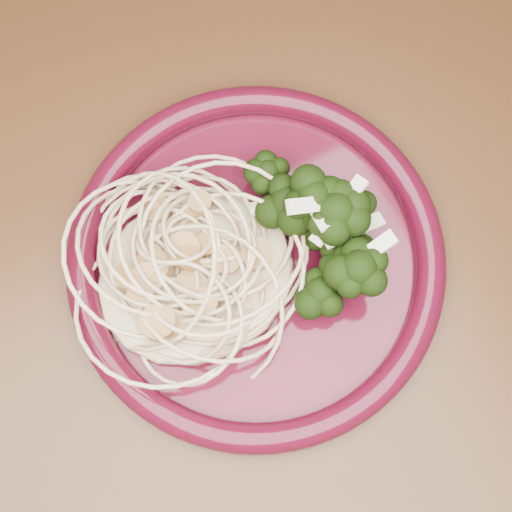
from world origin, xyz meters
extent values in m
plane|color=brown|center=(0.00, 0.00, 0.00)|extent=(3.50, 3.50, 0.00)
cube|color=#472814|center=(0.00, 0.00, 0.73)|extent=(1.20, 0.80, 0.04)
cylinder|color=#450A1B|center=(0.04, 0.02, 0.75)|extent=(0.34, 0.34, 0.01)
torus|color=#450517|center=(0.04, 0.02, 0.76)|extent=(0.35, 0.35, 0.02)
ellipsoid|color=beige|center=(-0.01, 0.03, 0.77)|extent=(0.18, 0.16, 0.04)
ellipsoid|color=black|center=(0.10, 0.01, 0.78)|extent=(0.12, 0.17, 0.05)
camera|label=1|loc=(-0.02, -0.11, 1.30)|focal=50.00mm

